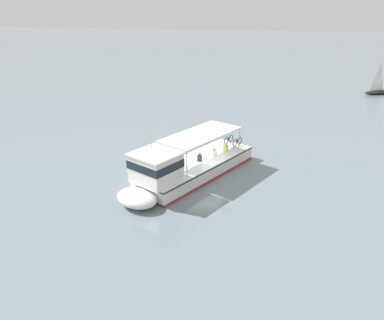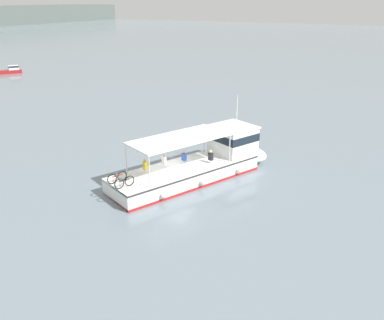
% 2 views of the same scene
% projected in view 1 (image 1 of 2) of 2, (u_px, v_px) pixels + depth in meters
% --- Properties ---
extents(ground_plane, '(400.00, 400.00, 0.00)m').
position_uv_depth(ground_plane, '(207.00, 174.00, 28.39)').
color(ground_plane, slate).
extents(ferry_main, '(12.82, 8.18, 5.32)m').
position_uv_depth(ferry_main, '(183.00, 169.00, 26.73)').
color(ferry_main, white).
rests_on(ferry_main, ground).
extents(sailboat_outer_anchorage, '(3.52, 4.89, 5.40)m').
position_uv_depth(sailboat_outer_anchorage, '(379.00, 90.00, 54.51)').
color(sailboat_outer_anchorage, '#232328').
rests_on(sailboat_outer_anchorage, ground).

